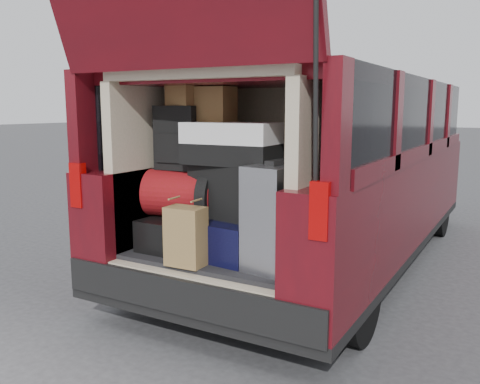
{
  "coord_description": "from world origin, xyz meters",
  "views": [
    {
      "loc": [
        1.76,
        -2.71,
        1.53
      ],
      "look_at": [
        0.09,
        0.2,
        0.97
      ],
      "focal_mm": 38.0,
      "sensor_mm": 36.0,
      "label": 1
    }
  ],
  "objects_px": {
    "red_duffel": "(183,194)",
    "twotone_duffel": "(231,144)",
    "black_hardshell": "(181,232)",
    "backpack": "(179,138)",
    "black_soft_case": "(230,191)",
    "silver_roller": "(277,217)",
    "kraft_bag": "(186,236)",
    "navy_hardshell": "(234,236)"
  },
  "relations": [
    {
      "from": "backpack",
      "to": "red_duffel",
      "type": "bearing_deg",
      "value": -40.45
    },
    {
      "from": "twotone_duffel",
      "to": "black_soft_case",
      "type": "bearing_deg",
      "value": 146.42
    },
    {
      "from": "black_hardshell",
      "to": "red_duffel",
      "type": "relative_size",
      "value": 1.08
    },
    {
      "from": "navy_hardshell",
      "to": "backpack",
      "type": "bearing_deg",
      "value": -177.2
    },
    {
      "from": "kraft_bag",
      "to": "black_soft_case",
      "type": "height_order",
      "value": "black_soft_case"
    },
    {
      "from": "black_soft_case",
      "to": "twotone_duffel",
      "type": "xyz_separation_m",
      "value": [
        0.02,
        -0.01,
        0.32
      ]
    },
    {
      "from": "navy_hardshell",
      "to": "red_duffel",
      "type": "height_order",
      "value": "red_duffel"
    },
    {
      "from": "kraft_bag",
      "to": "black_soft_case",
      "type": "relative_size",
      "value": 0.75
    },
    {
      "from": "red_duffel",
      "to": "black_soft_case",
      "type": "relative_size",
      "value": 1.02
    },
    {
      "from": "red_duffel",
      "to": "twotone_duffel",
      "type": "xyz_separation_m",
      "value": [
        0.38,
        0.03,
        0.36
      ]
    },
    {
      "from": "black_soft_case",
      "to": "twotone_duffel",
      "type": "relative_size",
      "value": 0.81
    },
    {
      "from": "black_hardshell",
      "to": "silver_roller",
      "type": "height_order",
      "value": "silver_roller"
    },
    {
      "from": "navy_hardshell",
      "to": "silver_roller",
      "type": "height_order",
      "value": "silver_roller"
    },
    {
      "from": "black_hardshell",
      "to": "red_duffel",
      "type": "bearing_deg",
      "value": 43.47
    },
    {
      "from": "red_duffel",
      "to": "twotone_duffel",
      "type": "bearing_deg",
      "value": -6.91
    },
    {
      "from": "black_soft_case",
      "to": "silver_roller",
      "type": "bearing_deg",
      "value": -8.26
    },
    {
      "from": "kraft_bag",
      "to": "twotone_duffel",
      "type": "bearing_deg",
      "value": 70.98
    },
    {
      "from": "black_soft_case",
      "to": "backpack",
      "type": "height_order",
      "value": "backpack"
    },
    {
      "from": "kraft_bag",
      "to": "backpack",
      "type": "bearing_deg",
      "value": 127.79
    },
    {
      "from": "silver_roller",
      "to": "kraft_bag",
      "type": "bearing_deg",
      "value": -146.43
    },
    {
      "from": "black_hardshell",
      "to": "backpack",
      "type": "xyz_separation_m",
      "value": [
        -0.03,
        0.05,
        0.66
      ]
    },
    {
      "from": "red_duffel",
      "to": "black_hardshell",
      "type": "bearing_deg",
      "value": -148.38
    },
    {
      "from": "black_soft_case",
      "to": "backpack",
      "type": "bearing_deg",
      "value": -170.02
    },
    {
      "from": "silver_roller",
      "to": "black_soft_case",
      "type": "relative_size",
      "value": 1.29
    },
    {
      "from": "black_hardshell",
      "to": "backpack",
      "type": "distance_m",
      "value": 0.67
    },
    {
      "from": "black_hardshell",
      "to": "red_duffel",
      "type": "distance_m",
      "value": 0.28
    },
    {
      "from": "silver_roller",
      "to": "red_duffel",
      "type": "bearing_deg",
      "value": -179.07
    },
    {
      "from": "navy_hardshell",
      "to": "red_duffel",
      "type": "xyz_separation_m",
      "value": [
        -0.41,
        -0.02,
        0.26
      ]
    },
    {
      "from": "backpack",
      "to": "silver_roller",
      "type": "bearing_deg",
      "value": -13.29
    },
    {
      "from": "navy_hardshell",
      "to": "red_duffel",
      "type": "distance_m",
      "value": 0.48
    },
    {
      "from": "black_soft_case",
      "to": "backpack",
      "type": "xyz_separation_m",
      "value": [
        -0.41,
        -0.0,
        0.34
      ]
    },
    {
      "from": "silver_roller",
      "to": "backpack",
      "type": "bearing_deg",
      "value": 178.81
    },
    {
      "from": "red_duffel",
      "to": "backpack",
      "type": "height_order",
      "value": "backpack"
    },
    {
      "from": "red_duffel",
      "to": "twotone_duffel",
      "type": "distance_m",
      "value": 0.53
    },
    {
      "from": "navy_hardshell",
      "to": "backpack",
      "type": "relative_size",
      "value": 1.29
    },
    {
      "from": "backpack",
      "to": "twotone_duffel",
      "type": "relative_size",
      "value": 0.72
    },
    {
      "from": "kraft_bag",
      "to": "red_duffel",
      "type": "distance_m",
      "value": 0.48
    },
    {
      "from": "navy_hardshell",
      "to": "silver_roller",
      "type": "bearing_deg",
      "value": -11.12
    },
    {
      "from": "red_duffel",
      "to": "silver_roller",
      "type": "bearing_deg",
      "value": -18.07
    },
    {
      "from": "silver_roller",
      "to": "kraft_bag",
      "type": "distance_m",
      "value": 0.59
    },
    {
      "from": "twotone_duffel",
      "to": "silver_roller",
      "type": "bearing_deg",
      "value": -18.82
    },
    {
      "from": "silver_roller",
      "to": "kraft_bag",
      "type": "relative_size",
      "value": 1.72
    }
  ]
}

